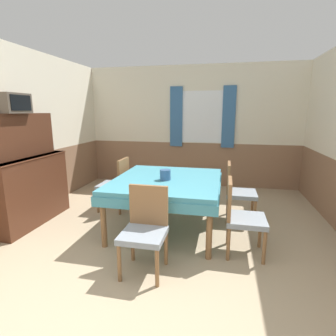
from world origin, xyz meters
The scene contains 10 objects.
wall_back centered at (0.01, 4.55, 1.31)m, with size 5.01×0.10×2.60m.
wall_left centered at (-2.33, 2.27, 1.30)m, with size 0.05×4.93×2.60m.
dining_table centered at (-0.03, 2.18, 0.63)m, with size 1.46×1.59×0.73m.
chair_right_far centered at (0.94, 2.68, 0.48)m, with size 0.44×0.44×0.88m.
chair_right_near centered at (0.94, 1.69, 0.48)m, with size 0.44×0.44×0.88m.
chair_left_far centered at (-1.00, 2.68, 0.48)m, with size 0.44×0.44×0.88m.
chair_head_near centered at (-0.03, 1.15, 0.48)m, with size 0.44×0.44×0.88m.
sideboard centered at (-2.08, 1.93, 0.69)m, with size 0.46×1.31×1.61m.
tv centered at (-2.06, 1.82, 1.74)m, with size 0.29×0.43×0.26m.
vase centered at (-0.04, 2.11, 0.80)m, with size 0.15×0.15×0.14m.
Camera 1 is at (0.73, -1.24, 1.64)m, focal length 28.00 mm.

